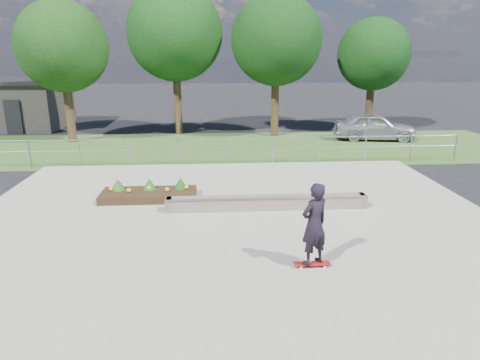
# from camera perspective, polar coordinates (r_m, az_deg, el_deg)

# --- Properties ---
(ground) EXTENTS (120.00, 120.00, 0.00)m
(ground) POSITION_cam_1_polar(r_m,az_deg,el_deg) (11.04, -0.52, -7.72)
(ground) COLOR black
(ground) RESTS_ON ground
(grass_verge) EXTENTS (30.00, 8.00, 0.02)m
(grass_verge) POSITION_cam_1_polar(r_m,az_deg,el_deg) (21.54, -2.22, 4.37)
(grass_verge) COLOR #305020
(grass_verge) RESTS_ON ground
(concrete_slab) EXTENTS (15.00, 15.00, 0.06)m
(concrete_slab) POSITION_cam_1_polar(r_m,az_deg,el_deg) (11.03, -0.52, -7.58)
(concrete_slab) COLOR gray
(concrete_slab) RESTS_ON ground
(fence) EXTENTS (20.06, 0.06, 1.20)m
(fence) POSITION_cam_1_polar(r_m,az_deg,el_deg) (17.96, -1.92, 4.40)
(fence) COLOR gray
(fence) RESTS_ON ground
(tree_far_left) EXTENTS (4.55, 4.55, 7.15)m
(tree_far_left) POSITION_cam_1_polar(r_m,az_deg,el_deg) (24.22, -22.61, 16.06)
(tree_far_left) COLOR #382416
(tree_far_left) RESTS_ON ground
(tree_mid_left) EXTENTS (5.25, 5.25, 8.25)m
(tree_mid_left) POSITION_cam_1_polar(r_m,az_deg,el_deg) (25.15, -8.68, 18.77)
(tree_mid_left) COLOR #342215
(tree_mid_left) RESTS_ON ground
(tree_mid_right) EXTENTS (4.90, 4.90, 7.70)m
(tree_mid_right) POSITION_cam_1_polar(r_m,az_deg,el_deg) (24.33, 4.87, 18.09)
(tree_mid_right) COLOR #312313
(tree_mid_right) RESTS_ON ground
(tree_far_right) EXTENTS (4.20, 4.20, 6.60)m
(tree_far_right) POSITION_cam_1_polar(r_m,az_deg,el_deg) (27.29, 17.38, 15.67)
(tree_far_right) COLOR black
(tree_far_right) RESTS_ON ground
(grind_ledge) EXTENTS (6.00, 0.44, 0.43)m
(grind_ledge) POSITION_cam_1_polar(r_m,az_deg,el_deg) (12.78, 3.61, -3.03)
(grind_ledge) COLOR #68584C
(grind_ledge) RESTS_ON concrete_slab
(planter_bed) EXTENTS (3.00, 1.20, 0.61)m
(planter_bed) POSITION_cam_1_polar(r_m,az_deg,el_deg) (14.02, -12.04, -1.68)
(planter_bed) COLOR black
(planter_bed) RESTS_ON concrete_slab
(skateboarder) EXTENTS (0.80, 0.70, 1.91)m
(skateboarder) POSITION_cam_1_polar(r_m,az_deg,el_deg) (9.25, 9.86, -5.86)
(skateboarder) COLOR white
(skateboarder) RESTS_ON concrete_slab
(parked_car) EXTENTS (4.53, 2.38, 1.47)m
(parked_car) POSITION_cam_1_polar(r_m,az_deg,el_deg) (24.45, 17.47, 6.81)
(parked_car) COLOR #9FA3A8
(parked_car) RESTS_ON ground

